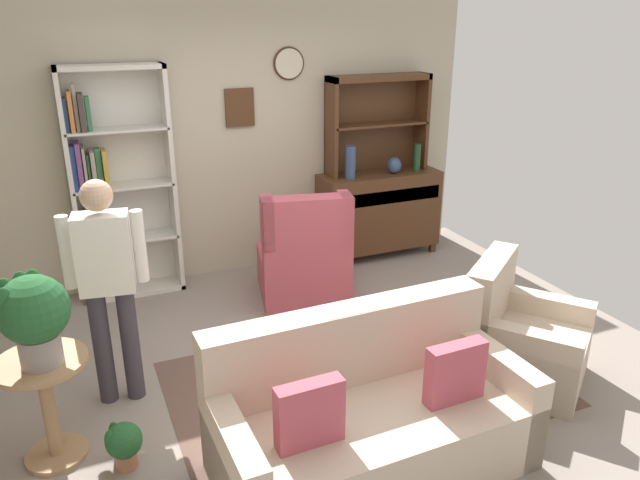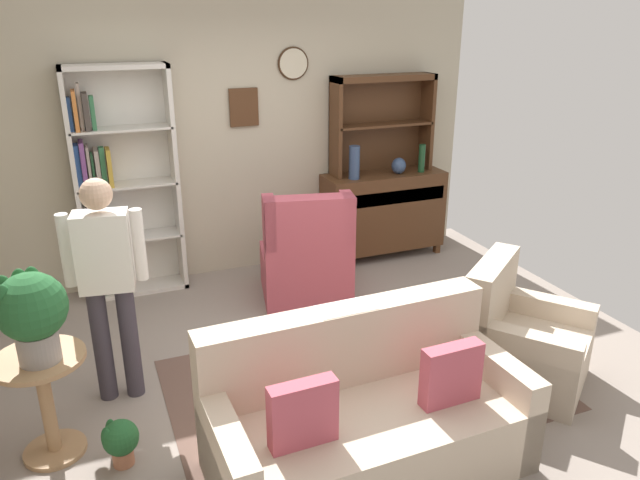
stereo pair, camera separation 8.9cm
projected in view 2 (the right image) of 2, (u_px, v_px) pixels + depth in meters
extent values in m
cube|color=gray|center=(318.00, 370.00, 4.54)|extent=(5.40, 4.60, 0.02)
cube|color=#BCB299|center=(236.00, 134.00, 5.89)|extent=(5.00, 0.06, 2.80)
cylinder|color=beige|center=(293.00, 63.00, 5.82)|extent=(0.28, 0.03, 0.28)
torus|color=#382314|center=(293.00, 63.00, 5.82)|extent=(0.31, 0.02, 0.31)
cube|color=#4C2D19|center=(244.00, 107.00, 5.78)|extent=(0.28, 0.03, 0.36)
cube|color=brown|center=(359.00, 384.00, 4.34)|extent=(2.65, 1.72, 0.01)
cube|color=silver|center=(77.00, 189.00, 5.31)|extent=(0.04, 0.30, 2.10)
cube|color=silver|center=(175.00, 180.00, 5.61)|extent=(0.04, 0.30, 2.10)
cube|color=silver|center=(114.00, 66.00, 5.09)|extent=(0.90, 0.30, 0.04)
cube|color=silver|center=(139.00, 288.00, 5.82)|extent=(0.90, 0.30, 0.04)
cube|color=silver|center=(126.00, 181.00, 5.58)|extent=(0.90, 0.01, 2.10)
cube|color=silver|center=(134.00, 237.00, 5.63)|extent=(0.86, 0.30, 0.02)
cube|color=#284C8C|center=(94.00, 279.00, 5.61)|extent=(0.04, 0.22, 0.28)
cube|color=gold|center=(99.00, 277.00, 5.62)|extent=(0.04, 0.18, 0.30)
cube|color=#337247|center=(104.00, 271.00, 5.61)|extent=(0.04, 0.19, 0.41)
cube|color=#CC7233|center=(109.00, 275.00, 5.65)|extent=(0.03, 0.18, 0.32)
cube|color=silver|center=(127.00, 184.00, 5.46)|extent=(0.86, 0.30, 0.02)
cube|color=#3F3833|center=(86.00, 227.00, 5.42)|extent=(0.03, 0.12, 0.30)
cube|color=#723F7F|center=(90.00, 225.00, 5.43)|extent=(0.02, 0.14, 0.31)
cube|color=gold|center=(93.00, 219.00, 5.42)|extent=(0.02, 0.16, 0.42)
cube|color=#284C8C|center=(98.00, 223.00, 5.45)|extent=(0.04, 0.21, 0.34)
cube|color=silver|center=(121.00, 129.00, 5.28)|extent=(0.86, 0.30, 0.02)
cube|color=#284C8C|center=(78.00, 167.00, 5.23)|extent=(0.04, 0.16, 0.39)
cube|color=#723F7F|center=(84.00, 165.00, 5.24)|extent=(0.04, 0.24, 0.41)
cube|color=gray|center=(89.00, 167.00, 5.26)|extent=(0.02, 0.22, 0.37)
cube|color=#337247|center=(93.00, 170.00, 5.29)|extent=(0.02, 0.14, 0.30)
cube|color=gray|center=(98.00, 168.00, 5.29)|extent=(0.04, 0.24, 0.34)
cube|color=#337247|center=(103.00, 167.00, 5.31)|extent=(0.04, 0.11, 0.35)
cube|color=gold|center=(109.00, 167.00, 5.33)|extent=(0.04, 0.21, 0.33)
cube|color=#284C8C|center=(70.00, 114.00, 5.07)|extent=(0.03, 0.12, 0.28)
cube|color=#CC7233|center=(75.00, 111.00, 5.07)|extent=(0.03, 0.22, 0.34)
cube|color=gray|center=(80.00, 107.00, 5.08)|extent=(0.03, 0.11, 0.39)
cube|color=#3F3833|center=(86.00, 111.00, 5.11)|extent=(0.04, 0.19, 0.31)
cube|color=#337247|center=(93.00, 113.00, 5.13)|extent=(0.04, 0.12, 0.29)
cube|color=#4C2D19|center=(383.00, 210.00, 6.49)|extent=(1.30, 0.45, 0.82)
cube|color=#4C2D19|center=(338.00, 264.00, 6.29)|extent=(0.06, 0.06, 0.10)
cube|color=#4C2D19|center=(437.00, 248.00, 6.72)|extent=(0.06, 0.06, 0.10)
cube|color=#4C2D19|center=(325.00, 252.00, 6.60)|extent=(0.06, 0.06, 0.10)
cube|color=#4C2D19|center=(420.00, 238.00, 7.02)|extent=(0.06, 0.06, 0.10)
cube|color=#3D2414|center=(394.00, 198.00, 6.23)|extent=(1.20, 0.01, 0.14)
cube|color=#4C2D19|center=(336.00, 128.00, 6.06)|extent=(0.04, 0.26, 1.00)
cube|color=#4C2D19|center=(427.00, 121.00, 6.43)|extent=(0.04, 0.26, 1.00)
cube|color=#4C2D19|center=(384.00, 78.00, 6.08)|extent=(1.10, 0.26, 0.06)
cube|color=#4C2D19|center=(383.00, 125.00, 6.24)|extent=(1.06, 0.26, 0.02)
cube|color=#4C2D19|center=(377.00, 123.00, 6.35)|extent=(1.10, 0.01, 1.00)
cylinder|color=#33476B|center=(354.00, 163.00, 6.08)|extent=(0.11, 0.11, 0.34)
ellipsoid|color=#33476B|center=(399.00, 166.00, 6.31)|extent=(0.15, 0.15, 0.17)
cylinder|color=#194223|center=(422.00, 158.00, 6.36)|extent=(0.07, 0.07, 0.29)
cube|color=beige|center=(368.00, 439.00, 3.47)|extent=(1.82, 0.89, 0.42)
cube|color=beige|center=(345.00, 344.00, 3.59)|extent=(1.80, 0.24, 0.48)
cube|color=beige|center=(227.00, 467.00, 3.13)|extent=(0.16, 0.85, 0.60)
cube|color=beige|center=(487.00, 392.00, 3.75)|extent=(0.16, 0.85, 0.60)
cube|color=#B74C5B|center=(303.00, 414.00, 3.06)|extent=(0.36, 0.11, 0.36)
cube|color=#B74C5B|center=(451.00, 374.00, 3.40)|extent=(0.36, 0.11, 0.36)
cube|color=white|center=(346.00, 308.00, 3.50)|extent=(0.36, 0.19, 0.00)
cube|color=beige|center=(526.00, 356.00, 4.32)|extent=(1.07, 1.07, 0.40)
cube|color=beige|center=(491.00, 292.00, 4.31)|extent=(0.71, 0.60, 0.48)
cube|color=beige|center=(517.00, 368.00, 4.05)|extent=(0.58, 0.71, 0.55)
cube|color=beige|center=(537.00, 329.00, 4.54)|extent=(0.58, 0.71, 0.55)
cube|color=#B74C5B|center=(305.00, 274.00, 5.65)|extent=(0.94, 0.95, 0.42)
cube|color=#B74C5B|center=(309.00, 232.00, 5.19)|extent=(0.80, 0.37, 0.63)
cube|color=#B74C5B|center=(347.00, 218.00, 5.25)|extent=(0.16, 0.30, 0.44)
cube|color=#B74C5B|center=(269.00, 222.00, 5.14)|extent=(0.16, 0.30, 0.44)
cylinder|color=#A87F56|center=(38.00, 359.00, 3.45)|extent=(0.52, 0.52, 0.03)
cylinder|color=#A87F56|center=(48.00, 408.00, 3.56)|extent=(0.08, 0.08, 0.64)
cylinder|color=#A87F56|center=(56.00, 450.00, 3.67)|extent=(0.36, 0.36, 0.03)
cylinder|color=gray|center=(39.00, 346.00, 3.37)|extent=(0.23, 0.23, 0.18)
sphere|color=#235B2D|center=(31.00, 307.00, 3.29)|extent=(0.38, 0.38, 0.38)
ellipsoid|color=#235B2D|center=(34.00, 289.00, 3.39)|extent=(0.11, 0.07, 0.27)
ellipsoid|color=#235B2D|center=(22.00, 291.00, 3.36)|extent=(0.11, 0.07, 0.27)
ellipsoid|color=#235B2D|center=(5.00, 308.00, 3.17)|extent=(0.11, 0.07, 0.27)
ellipsoid|color=#235B2D|center=(6.00, 298.00, 3.28)|extent=(0.11, 0.07, 0.27)
cylinder|color=#AD6B4C|center=(123.00, 457.00, 3.56)|extent=(0.12, 0.12, 0.10)
sphere|color=#235B2D|center=(121.00, 438.00, 3.52)|extent=(0.21, 0.21, 0.21)
ellipsoid|color=#235B2D|center=(108.00, 440.00, 3.46)|extent=(0.06, 0.04, 0.15)
ellipsoid|color=#235B2D|center=(111.00, 430.00, 3.54)|extent=(0.06, 0.04, 0.15)
ellipsoid|color=#235B2D|center=(107.00, 438.00, 3.47)|extent=(0.06, 0.04, 0.15)
cylinder|color=#38333D|center=(102.00, 345.00, 4.07)|extent=(0.14, 0.14, 0.82)
cylinder|color=#38333D|center=(130.00, 342.00, 4.10)|extent=(0.14, 0.14, 0.82)
cube|color=silver|center=(104.00, 251.00, 3.85)|extent=(0.37, 0.25, 0.52)
sphere|color=tan|center=(96.00, 194.00, 3.71)|extent=(0.23, 0.23, 0.20)
cylinder|color=silver|center=(66.00, 250.00, 3.79)|extent=(0.09, 0.09, 0.48)
cylinder|color=silver|center=(139.00, 245.00, 3.88)|extent=(0.09, 0.09, 0.48)
cube|color=#4C2D19|center=(317.00, 339.00, 4.15)|extent=(0.80, 0.50, 0.03)
cube|color=#4C2D19|center=(276.00, 394.00, 3.90)|extent=(0.05, 0.05, 0.39)
cube|color=#4C2D19|center=(378.00, 370.00, 4.16)|extent=(0.05, 0.05, 0.39)
cube|color=#4C2D19|center=(257.00, 360.00, 4.28)|extent=(0.05, 0.05, 0.39)
cube|color=#4C2D19|center=(352.00, 340.00, 4.54)|extent=(0.05, 0.05, 0.39)
cube|color=gold|center=(338.00, 339.00, 4.09)|extent=(0.21, 0.14, 0.03)
cube|color=#CC7233|center=(337.00, 335.00, 4.09)|extent=(0.19, 0.13, 0.02)
cube|color=#337247|center=(338.00, 332.00, 4.08)|extent=(0.19, 0.16, 0.03)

